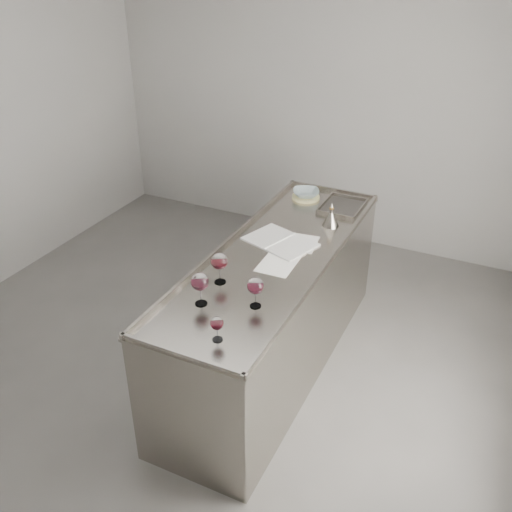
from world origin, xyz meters
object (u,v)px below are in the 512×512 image
at_px(counter, 274,311).
at_px(wine_glass_left, 219,262).
at_px(wine_glass_right, 255,287).
at_px(wine_funnel, 331,219).
at_px(wine_glass_middle, 200,282).
at_px(notebook, 280,242).
at_px(ceramic_bowl, 306,193).
at_px(wine_glass_small, 217,324).

relative_size(counter, wine_glass_left, 11.77).
relative_size(wine_glass_right, wine_funnel, 1.03).
height_order(wine_glass_middle, notebook, wine_glass_middle).
bearing_deg(notebook, wine_funnel, 78.49).
bearing_deg(wine_glass_middle, ceramic_bowl, 90.02).
height_order(wine_glass_right, wine_funnel, wine_glass_right).
bearing_deg(wine_glass_left, wine_glass_right, -24.03).
distance_m(wine_glass_right, notebook, 0.81).
bearing_deg(ceramic_bowl, wine_glass_middle, -89.98).
relative_size(counter, wine_funnel, 12.98).
height_order(counter, ceramic_bowl, ceramic_bowl).
distance_m(wine_glass_middle, wine_glass_right, 0.32).
height_order(counter, wine_glass_right, wine_glass_right).
xyz_separation_m(wine_glass_left, notebook, (0.13, 0.64, -0.14)).
height_order(wine_glass_left, ceramic_bowl, wine_glass_left).
distance_m(ceramic_bowl, wine_funnel, 0.52).
relative_size(wine_glass_middle, notebook, 0.38).
distance_m(counter, wine_funnel, 0.80).
distance_m(wine_glass_middle, wine_glass_small, 0.36).
relative_size(wine_glass_small, wine_funnel, 0.79).
relative_size(wine_glass_left, wine_glass_middle, 0.98).
height_order(wine_glass_right, ceramic_bowl, wine_glass_right).
bearing_deg(wine_funnel, wine_glass_left, -109.17).
bearing_deg(wine_funnel, wine_glass_small, -93.48).
bearing_deg(wine_glass_middle, wine_glass_right, 21.35).
relative_size(wine_glass_left, wine_funnel, 1.10).
height_order(wine_glass_right, notebook, wine_glass_right).
bearing_deg(ceramic_bowl, wine_glass_right, -79.18).
relative_size(wine_glass_middle, ceramic_bowl, 0.98).
bearing_deg(notebook, wine_glass_right, -58.14).
relative_size(wine_glass_middle, wine_funnel, 1.12).
distance_m(counter, ceramic_bowl, 1.10).
distance_m(wine_glass_left, wine_glass_right, 0.34).
distance_m(counter, wine_glass_right, 0.87).
bearing_deg(notebook, ceramic_bowl, 116.81).
bearing_deg(wine_glass_middle, wine_glass_small, -45.34).
bearing_deg(wine_glass_small, ceramic_bowl, 97.45).
relative_size(wine_glass_middle, wine_glass_small, 1.41).
relative_size(wine_glass_middle, wine_glass_right, 1.09).
bearing_deg(wine_glass_middle, wine_glass_left, 93.20).
height_order(ceramic_bowl, wine_funnel, wine_funnel).
height_order(wine_glass_left, wine_glass_right, wine_glass_left).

